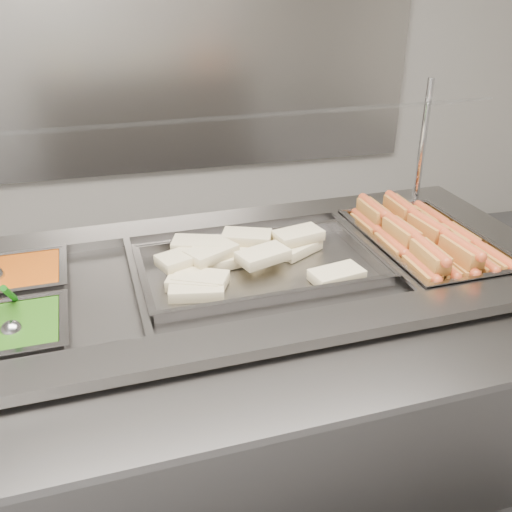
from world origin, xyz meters
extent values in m
cube|color=gray|center=(0.00, 2.45, 1.20)|extent=(3.00, 0.04, 1.20)
cube|color=slate|center=(-0.11, 0.37, 0.46)|extent=(1.95, 0.88, 0.93)
cube|color=gray|center=(-0.10, 0.00, 0.94)|extent=(2.01, 0.23, 0.03)
cube|color=gray|center=(-0.13, 0.74, 0.94)|extent=(2.01, 0.23, 0.03)
cube|color=gray|center=(0.82, 0.41, 0.94)|extent=(0.16, 0.61, 0.03)
cube|color=black|center=(-0.11, 0.37, 0.82)|extent=(1.75, 0.68, 0.02)
cube|color=gray|center=(0.34, 0.39, 0.95)|extent=(0.05, 0.61, 0.01)
cube|color=gray|center=(-0.43, 0.35, 0.95)|extent=(0.05, 0.61, 0.01)
cube|color=gray|center=(-0.09, -0.18, 0.91)|extent=(1.93, 0.35, 0.02)
cylinder|color=#BAB9BE|center=(0.70, 0.75, 1.19)|extent=(0.03, 0.03, 0.47)
cube|color=silver|center=(-0.12, 0.59, 1.36)|extent=(1.77, 0.39, 0.09)
cube|color=#A44B09|center=(-0.81, 0.49, 0.92)|extent=(0.31, 0.25, 0.09)
cube|color=#19550D|center=(-0.79, 0.18, 0.92)|extent=(0.31, 0.25, 0.09)
cube|color=#A96123|center=(0.43, 0.21, 0.94)|extent=(0.06, 0.16, 0.06)
cylinder|color=#D95426|center=(0.43, 0.21, 0.96)|extent=(0.03, 0.18, 0.03)
cube|color=#A96123|center=(0.42, 0.39, 0.94)|extent=(0.06, 0.16, 0.06)
cylinder|color=#D95426|center=(0.42, 0.39, 0.96)|extent=(0.04, 0.18, 0.03)
cube|color=#A96123|center=(0.41, 0.58, 0.94)|extent=(0.06, 0.16, 0.06)
cylinder|color=#D95426|center=(0.41, 0.58, 0.96)|extent=(0.04, 0.18, 0.03)
cube|color=#A96123|center=(0.49, 0.21, 0.94)|extent=(0.06, 0.16, 0.06)
cylinder|color=#D95426|center=(0.49, 0.21, 0.96)|extent=(0.03, 0.18, 0.03)
cube|color=#A96123|center=(0.48, 0.39, 0.94)|extent=(0.07, 0.16, 0.06)
cylinder|color=#D95426|center=(0.48, 0.39, 0.96)|extent=(0.04, 0.18, 0.03)
cube|color=#A96123|center=(0.48, 0.58, 0.94)|extent=(0.06, 0.16, 0.06)
cylinder|color=#D95426|center=(0.48, 0.58, 0.96)|extent=(0.04, 0.18, 0.03)
cube|color=#A96123|center=(0.56, 0.21, 0.94)|extent=(0.06, 0.16, 0.06)
cylinder|color=#D95426|center=(0.56, 0.21, 0.96)|extent=(0.03, 0.18, 0.03)
cube|color=#A96123|center=(0.55, 0.40, 0.94)|extent=(0.07, 0.16, 0.06)
cylinder|color=#D95426|center=(0.55, 0.40, 0.96)|extent=(0.05, 0.18, 0.03)
cube|color=#A96123|center=(0.54, 0.58, 0.94)|extent=(0.06, 0.16, 0.06)
cylinder|color=#D95426|center=(0.54, 0.58, 0.96)|extent=(0.04, 0.18, 0.03)
cube|color=#A96123|center=(0.63, 0.21, 0.94)|extent=(0.06, 0.16, 0.06)
cylinder|color=#D95426|center=(0.63, 0.21, 0.96)|extent=(0.04, 0.18, 0.03)
cube|color=#A96123|center=(0.62, 0.40, 0.94)|extent=(0.06, 0.16, 0.06)
cylinder|color=#D95426|center=(0.62, 0.40, 0.96)|extent=(0.04, 0.18, 0.03)
cube|color=#A96123|center=(0.61, 0.59, 0.94)|extent=(0.06, 0.16, 0.06)
cylinder|color=#D95426|center=(0.61, 0.59, 0.96)|extent=(0.04, 0.18, 0.03)
cube|color=#A96123|center=(0.69, 0.22, 0.94)|extent=(0.06, 0.16, 0.06)
cylinder|color=#D95426|center=(0.69, 0.22, 0.96)|extent=(0.04, 0.18, 0.03)
cube|color=#A96123|center=(0.68, 0.40, 0.94)|extent=(0.07, 0.16, 0.06)
cylinder|color=#D95426|center=(0.68, 0.40, 0.96)|extent=(0.04, 0.18, 0.03)
cube|color=#A96123|center=(0.68, 0.59, 0.94)|extent=(0.06, 0.16, 0.06)
cylinder|color=#D95426|center=(0.68, 0.59, 0.96)|extent=(0.04, 0.18, 0.03)
cube|color=#A96123|center=(0.45, 0.21, 0.99)|extent=(0.06, 0.16, 0.06)
cylinder|color=#D95426|center=(0.45, 0.21, 1.02)|extent=(0.03, 0.18, 0.03)
cube|color=#A96123|center=(0.45, 0.39, 0.99)|extent=(0.07, 0.16, 0.06)
cylinder|color=#D95426|center=(0.45, 0.39, 1.02)|extent=(0.05, 0.18, 0.03)
cube|color=#A96123|center=(0.43, 0.58, 0.99)|extent=(0.06, 0.16, 0.06)
cylinder|color=#D95426|center=(0.43, 0.58, 1.02)|extent=(0.04, 0.18, 0.03)
cube|color=#A96123|center=(0.56, 0.21, 0.99)|extent=(0.07, 0.16, 0.06)
cylinder|color=#D95426|center=(0.56, 0.21, 1.02)|extent=(0.05, 0.18, 0.03)
cube|color=#A96123|center=(0.55, 0.40, 0.99)|extent=(0.07, 0.17, 0.06)
cylinder|color=#D95426|center=(0.55, 0.40, 1.02)|extent=(0.05, 0.18, 0.03)
cube|color=#A96123|center=(0.54, 0.59, 0.99)|extent=(0.06, 0.16, 0.06)
cylinder|color=#D95426|center=(0.54, 0.59, 1.02)|extent=(0.04, 0.18, 0.03)
cube|color=#C9BC87|center=(0.11, 0.46, 0.95)|extent=(0.18, 0.16, 0.03)
cube|color=#C9BC87|center=(0.02, 0.46, 0.95)|extent=(0.18, 0.15, 0.03)
cube|color=#C9BC87|center=(0.16, 0.25, 0.95)|extent=(0.17, 0.12, 0.03)
cube|color=#C9BC87|center=(-0.25, 0.32, 0.95)|extent=(0.18, 0.15, 0.03)
cube|color=#C9BC87|center=(-0.12, 0.50, 0.95)|extent=(0.18, 0.14, 0.03)
cube|color=#C9BC87|center=(-0.15, 0.43, 0.95)|extent=(0.17, 0.12, 0.03)
cube|color=#C9BC87|center=(-0.27, 0.32, 0.95)|extent=(0.18, 0.14, 0.03)
cube|color=#C9BC87|center=(-0.27, 0.27, 0.95)|extent=(0.17, 0.12, 0.03)
cube|color=#C9BC87|center=(-0.28, 0.42, 0.98)|extent=(0.18, 0.14, 0.03)
cube|color=#C9BC87|center=(-0.06, 0.50, 0.99)|extent=(0.18, 0.14, 0.03)
cube|color=#C9BC87|center=(0.11, 0.48, 0.98)|extent=(0.18, 0.13, 0.03)
cube|color=#C9BC87|center=(-0.04, 0.37, 0.98)|extent=(0.18, 0.14, 0.03)
cube|color=#C9BC87|center=(-0.19, 0.43, 0.98)|extent=(0.18, 0.16, 0.03)
cube|color=#C9BC87|center=(-0.23, 0.49, 0.99)|extent=(0.18, 0.14, 0.03)
sphere|color=#ADADB2|center=(-0.76, 0.16, 0.96)|extent=(0.06, 0.06, 0.06)
cylinder|color=#136812|center=(-0.77, 0.25, 1.02)|extent=(0.02, 0.14, 0.12)
camera|label=1|loc=(-0.46, -1.17, 1.79)|focal=40.00mm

